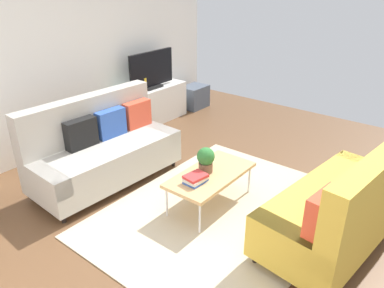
{
  "coord_description": "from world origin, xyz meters",
  "views": [
    {
      "loc": [
        -3.0,
        -2.06,
        2.51
      ],
      "look_at": [
        0.12,
        0.42,
        0.65
      ],
      "focal_mm": 34.72,
      "sensor_mm": 36.0,
      "label": 1
    }
  ],
  "objects_px": {
    "bottle_1": "(141,87)",
    "bottle_2": "(145,84)",
    "couch_beige": "(103,148)",
    "coffee_table": "(210,175)",
    "tv_console": "(152,105)",
    "couch_green": "(345,205)",
    "bottle_0": "(137,89)",
    "potted_plant": "(206,159)",
    "table_book_0": "(196,181)",
    "tv": "(152,70)",
    "storage_trunk": "(194,97)",
    "vase_0": "(125,90)"
  },
  "relations": [
    {
      "from": "bottle_1",
      "to": "bottle_2",
      "type": "distance_m",
      "value": 0.11
    },
    {
      "from": "couch_beige",
      "to": "bottle_2",
      "type": "bearing_deg",
      "value": -148.83
    },
    {
      "from": "coffee_table",
      "to": "tv_console",
      "type": "height_order",
      "value": "tv_console"
    },
    {
      "from": "couch_green",
      "to": "bottle_0",
      "type": "distance_m",
      "value": 3.87
    },
    {
      "from": "couch_beige",
      "to": "bottle_2",
      "type": "xyz_separation_m",
      "value": [
        1.71,
        0.93,
        0.3
      ]
    },
    {
      "from": "potted_plant",
      "to": "table_book_0",
      "type": "height_order",
      "value": "potted_plant"
    },
    {
      "from": "coffee_table",
      "to": "bottle_1",
      "type": "distance_m",
      "value": 2.67
    },
    {
      "from": "couch_green",
      "to": "coffee_table",
      "type": "distance_m",
      "value": 1.45
    },
    {
      "from": "couch_beige",
      "to": "table_book_0",
      "type": "xyz_separation_m",
      "value": [
        0.12,
        -1.41,
        -0.02
      ]
    },
    {
      "from": "bottle_1",
      "to": "bottle_2",
      "type": "height_order",
      "value": "bottle_2"
    },
    {
      "from": "couch_green",
      "to": "tv",
      "type": "distance_m",
      "value": 4.02
    },
    {
      "from": "couch_beige",
      "to": "potted_plant",
      "type": "xyz_separation_m",
      "value": [
        0.38,
        -1.36,
        0.13
      ]
    },
    {
      "from": "bottle_0",
      "to": "bottle_2",
      "type": "bearing_deg",
      "value": 0.0
    },
    {
      "from": "tv_console",
      "to": "bottle_1",
      "type": "xyz_separation_m",
      "value": [
        -0.3,
        -0.04,
        0.4
      ]
    },
    {
      "from": "coffee_table",
      "to": "storage_trunk",
      "type": "bearing_deg",
      "value": 41.2
    },
    {
      "from": "tv_console",
      "to": "bottle_1",
      "type": "bearing_deg",
      "value": -172.29
    },
    {
      "from": "tv_console",
      "to": "potted_plant",
      "type": "bearing_deg",
      "value": -123.2
    },
    {
      "from": "coffee_table",
      "to": "bottle_0",
      "type": "height_order",
      "value": "bottle_0"
    },
    {
      "from": "bottle_1",
      "to": "bottle_2",
      "type": "relative_size",
      "value": 0.74
    },
    {
      "from": "tv",
      "to": "table_book_0",
      "type": "bearing_deg",
      "value": -127.01
    },
    {
      "from": "tv_console",
      "to": "potted_plant",
      "type": "xyz_separation_m",
      "value": [
        -1.52,
        -2.32,
        0.26
      ]
    },
    {
      "from": "bottle_1",
      "to": "coffee_table",
      "type": "bearing_deg",
      "value": -117.42
    },
    {
      "from": "vase_0",
      "to": "bottle_0",
      "type": "bearing_deg",
      "value": -25.4
    },
    {
      "from": "bottle_0",
      "to": "bottle_1",
      "type": "height_order",
      "value": "bottle_0"
    },
    {
      "from": "coffee_table",
      "to": "bottle_0",
      "type": "distance_m",
      "value": 2.62
    },
    {
      "from": "table_book_0",
      "to": "vase_0",
      "type": "distance_m",
      "value": 2.72
    },
    {
      "from": "tv",
      "to": "bottle_2",
      "type": "distance_m",
      "value": 0.28
    },
    {
      "from": "bottle_1",
      "to": "vase_0",
      "type": "bearing_deg",
      "value": 162.45
    },
    {
      "from": "couch_green",
      "to": "tv_console",
      "type": "bearing_deg",
      "value": 78.87
    },
    {
      "from": "potted_plant",
      "to": "table_book_0",
      "type": "xyz_separation_m",
      "value": [
        -0.26,
        -0.06,
        -0.15
      ]
    },
    {
      "from": "tv",
      "to": "potted_plant",
      "type": "bearing_deg",
      "value": -123.43
    },
    {
      "from": "vase_0",
      "to": "bottle_2",
      "type": "distance_m",
      "value": 0.4
    },
    {
      "from": "couch_green",
      "to": "bottle_1",
      "type": "xyz_separation_m",
      "value": [
        0.94,
        3.77,
        0.28
      ]
    },
    {
      "from": "couch_beige",
      "to": "tv",
      "type": "relative_size",
      "value": 1.94
    },
    {
      "from": "coffee_table",
      "to": "potted_plant",
      "type": "relative_size",
      "value": 3.66
    },
    {
      "from": "tv",
      "to": "storage_trunk",
      "type": "bearing_deg",
      "value": -4.16
    },
    {
      "from": "tv",
      "to": "storage_trunk",
      "type": "height_order",
      "value": "tv"
    },
    {
      "from": "bottle_0",
      "to": "couch_beige",
      "type": "bearing_deg",
      "value": -148.42
    },
    {
      "from": "coffee_table",
      "to": "couch_beige",
      "type": "bearing_deg",
      "value": 105.11
    },
    {
      "from": "couch_green",
      "to": "table_book_0",
      "type": "bearing_deg",
      "value": 117.62
    },
    {
      "from": "table_book_0",
      "to": "bottle_1",
      "type": "distance_m",
      "value": 2.78
    },
    {
      "from": "tv_console",
      "to": "bottle_2",
      "type": "relative_size",
      "value": 6.42
    },
    {
      "from": "bottle_0",
      "to": "tv",
      "type": "bearing_deg",
      "value": 2.93
    },
    {
      "from": "vase_0",
      "to": "bottle_2",
      "type": "xyz_separation_m",
      "value": [
        0.39,
        -0.09,
        0.02
      ]
    },
    {
      "from": "storage_trunk",
      "to": "coffee_table",
      "type": "bearing_deg",
      "value": -138.8
    },
    {
      "from": "tv",
      "to": "bottle_2",
      "type": "xyz_separation_m",
      "value": [
        -0.19,
        -0.02,
        -0.2
      ]
    },
    {
      "from": "couch_green",
      "to": "bottle_0",
      "type": "bearing_deg",
      "value": 84.2
    },
    {
      "from": "coffee_table",
      "to": "tv_console",
      "type": "distance_m",
      "value": 2.83
    },
    {
      "from": "couch_beige",
      "to": "tv",
      "type": "height_order",
      "value": "tv"
    },
    {
      "from": "coffee_table",
      "to": "bottle_2",
      "type": "xyz_separation_m",
      "value": [
        1.32,
        2.35,
        0.36
      ]
    }
  ]
}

